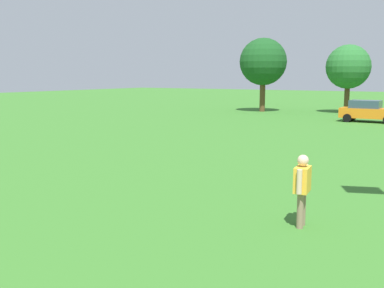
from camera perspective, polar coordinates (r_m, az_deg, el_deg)
ground_plane at (r=29.60m, az=22.42°, el=0.85°), size 160.00×160.00×0.00m
adult_bystander at (r=11.28m, az=13.42°, el=-4.86°), size 0.39×0.83×1.75m
parked_car_orange_0 at (r=38.34m, az=20.92°, el=3.81°), size 4.30×2.02×1.68m
tree_far_left at (r=46.91m, az=8.76°, el=9.95°), size 4.65×4.65×7.25m
tree_left at (r=46.70m, az=18.69°, el=8.98°), size 4.16×4.16×6.48m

